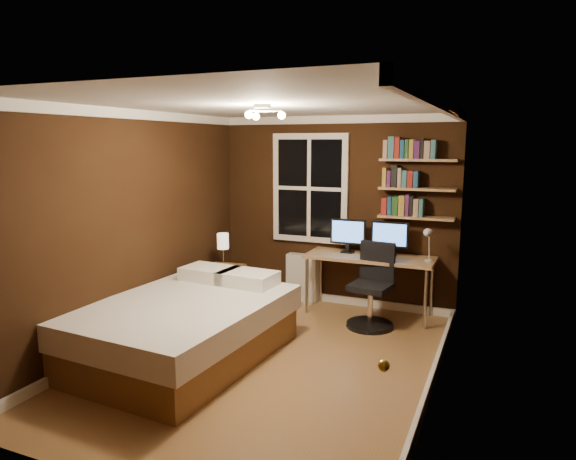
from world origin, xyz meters
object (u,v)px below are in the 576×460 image
at_px(bedside_lamp, 223,250).
at_px(office_chair, 372,295).
at_px(monitor_left, 348,236).
at_px(nightstand, 224,288).
at_px(radiator, 303,278).
at_px(bed, 186,328).
at_px(monitor_right, 390,239).
at_px(desk_lamp, 428,244).
at_px(desk, 370,261).

relative_size(bedside_lamp, office_chair, 0.44).
height_order(monitor_left, office_chair, monitor_left).
relative_size(nightstand, radiator, 0.88).
bearing_deg(bedside_lamp, office_chair, 4.26).
distance_m(bed, monitor_right, 2.73).
relative_size(nightstand, monitor_left, 1.24).
height_order(bedside_lamp, monitor_right, monitor_right).
relative_size(monitor_right, desk_lamp, 1.05).
bearing_deg(bed, radiator, 83.86).
height_order(radiator, office_chair, office_chair).
bearing_deg(monitor_right, office_chair, -100.17).
distance_m(monitor_right, office_chair, 0.77).
bearing_deg(desk_lamp, bedside_lamp, -169.39).
distance_m(desk, office_chair, 0.53).
bearing_deg(bedside_lamp, desk, 16.95).
xyz_separation_m(monitor_right, office_chair, (-0.09, -0.48, -0.60)).
relative_size(nightstand, monitor_right, 1.24).
bearing_deg(bed, desk_lamp, 46.85).
relative_size(bedside_lamp, monitor_left, 0.94).
bearing_deg(monitor_left, radiator, 169.55).
bearing_deg(monitor_left, monitor_right, 0.00).
xyz_separation_m(desk, monitor_left, (-0.31, 0.08, 0.28)).
xyz_separation_m(bed, monitor_left, (1.05, 2.11, 0.66)).
relative_size(radiator, monitor_right, 1.41).
bearing_deg(monitor_right, radiator, 174.15).
distance_m(bedside_lamp, radiator, 1.20).
xyz_separation_m(nightstand, desk, (1.79, 0.54, 0.41)).
distance_m(monitor_left, desk_lamp, 1.04).
distance_m(desk, desk_lamp, 0.77).
distance_m(monitor_left, monitor_right, 0.54).
bearing_deg(desk, monitor_right, 19.45).
xyz_separation_m(bed, desk, (1.36, 2.03, 0.38)).
height_order(bedside_lamp, radiator, bedside_lamp).
bearing_deg(radiator, bedside_lamp, -137.18).
xyz_separation_m(bedside_lamp, desk_lamp, (2.51, 0.47, 0.19)).
relative_size(desk, monitor_right, 3.46).
bearing_deg(desk, office_chair, -70.79).
height_order(monitor_right, desk_lamp, desk_lamp).
relative_size(bed, office_chair, 2.29).
height_order(radiator, desk, desk).
bearing_deg(desk_lamp, radiator, 170.67).
bearing_deg(bedside_lamp, bed, -74.12).
bearing_deg(desk_lamp, monitor_left, 171.40).
xyz_separation_m(radiator, monitor_left, (0.67, -0.12, 0.65)).
xyz_separation_m(radiator, monitor_right, (1.21, -0.12, 0.65)).
relative_size(bed, bedside_lamp, 5.24).
bearing_deg(desk, radiator, 168.27).
distance_m(bedside_lamp, desk_lamp, 2.56).
xyz_separation_m(bedside_lamp, radiator, (0.81, 0.75, -0.47)).
bearing_deg(radiator, monitor_right, -5.85).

